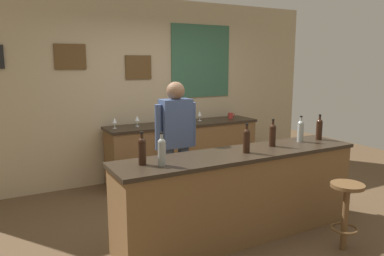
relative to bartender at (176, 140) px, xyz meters
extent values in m
plane|color=brown|center=(0.36, -0.38, -0.94)|extent=(10.00, 10.00, 0.00)
cube|color=tan|center=(0.36, 1.65, 0.46)|extent=(6.00, 0.06, 2.80)
cube|color=brown|center=(-0.84, 1.61, 0.97)|extent=(0.43, 0.02, 0.35)
cube|color=brown|center=(0.16, 1.61, 0.82)|extent=(0.41, 0.02, 0.36)
cube|color=#38664C|center=(1.27, 1.61, 0.91)|extent=(1.09, 0.02, 1.18)
cube|color=brown|center=(0.36, -0.78, -0.50)|extent=(2.67, 0.57, 0.88)
cube|color=#2D2319|center=(0.36, -0.78, -0.04)|extent=(2.73, 0.60, 0.04)
cube|color=brown|center=(0.76, 1.27, -0.51)|extent=(2.41, 0.53, 0.86)
cube|color=#2D2319|center=(0.76, 1.27, -0.06)|extent=(2.46, 0.56, 0.04)
cylinder|color=#384766|center=(0.10, 0.00, -0.51)|extent=(0.13, 0.13, 0.86)
cylinder|color=#384766|center=(-0.10, 0.00, -0.51)|extent=(0.13, 0.13, 0.86)
cube|color=#3F517A|center=(0.00, 0.00, 0.20)|extent=(0.36, 0.20, 0.56)
sphere|color=brown|center=(0.00, 0.00, 0.58)|extent=(0.21, 0.21, 0.21)
cylinder|color=#3F517A|center=(0.22, 0.00, 0.17)|extent=(0.08, 0.08, 0.52)
cylinder|color=#3F517A|center=(-0.22, 0.00, 0.17)|extent=(0.08, 0.08, 0.52)
cylinder|color=brown|center=(1.10, -1.52, -0.61)|extent=(0.06, 0.06, 0.65)
torus|color=brown|center=(1.10, -1.52, -0.72)|extent=(0.26, 0.26, 0.02)
cylinder|color=brown|center=(1.10, -1.52, -0.27)|extent=(0.32, 0.32, 0.03)
cylinder|color=black|center=(-0.70, -0.73, 0.08)|extent=(0.07, 0.07, 0.20)
sphere|color=black|center=(-0.70, -0.73, 0.20)|extent=(0.07, 0.07, 0.07)
cylinder|color=black|center=(-0.70, -0.73, 0.23)|extent=(0.03, 0.03, 0.09)
cylinder|color=black|center=(-0.70, -0.73, 0.28)|extent=(0.03, 0.03, 0.02)
cylinder|color=#999E99|center=(-0.56, -0.84, 0.08)|extent=(0.07, 0.07, 0.20)
sphere|color=#999E99|center=(-0.56, -0.84, 0.20)|extent=(0.07, 0.07, 0.07)
cylinder|color=#999E99|center=(-0.56, -0.84, 0.23)|extent=(0.03, 0.03, 0.09)
cylinder|color=black|center=(-0.56, -0.84, 0.28)|extent=(0.03, 0.03, 0.02)
cylinder|color=black|center=(0.40, -0.82, 0.08)|extent=(0.07, 0.07, 0.20)
sphere|color=black|center=(0.40, -0.82, 0.20)|extent=(0.07, 0.07, 0.07)
cylinder|color=black|center=(0.40, -0.82, 0.23)|extent=(0.03, 0.03, 0.09)
cylinder|color=black|center=(0.40, -0.82, 0.28)|extent=(0.03, 0.03, 0.02)
cylinder|color=black|center=(0.83, -0.72, 0.08)|extent=(0.07, 0.07, 0.20)
sphere|color=black|center=(0.83, -0.72, 0.20)|extent=(0.07, 0.07, 0.07)
cylinder|color=black|center=(0.83, -0.72, 0.23)|extent=(0.03, 0.03, 0.09)
cylinder|color=black|center=(0.83, -0.72, 0.28)|extent=(0.03, 0.03, 0.02)
cylinder|color=#999E99|center=(1.28, -0.70, 0.08)|extent=(0.07, 0.07, 0.20)
sphere|color=#999E99|center=(1.28, -0.70, 0.20)|extent=(0.07, 0.07, 0.07)
cylinder|color=#999E99|center=(1.28, -0.70, 0.23)|extent=(0.03, 0.03, 0.09)
cylinder|color=black|center=(1.28, -0.70, 0.28)|extent=(0.03, 0.03, 0.02)
cylinder|color=black|center=(1.56, -0.71, 0.08)|extent=(0.07, 0.07, 0.20)
sphere|color=black|center=(1.56, -0.71, 0.20)|extent=(0.07, 0.07, 0.07)
cylinder|color=black|center=(1.56, -0.71, 0.23)|extent=(0.03, 0.03, 0.09)
cylinder|color=black|center=(1.56, -0.71, 0.28)|extent=(0.03, 0.03, 0.02)
cylinder|color=silver|center=(-0.33, 1.31, -0.03)|extent=(0.06, 0.06, 0.00)
cylinder|color=silver|center=(-0.33, 1.31, 0.01)|extent=(0.01, 0.01, 0.07)
cone|color=silver|center=(-0.33, 1.31, 0.08)|extent=(0.07, 0.07, 0.08)
cylinder|color=silver|center=(0.02, 1.33, -0.03)|extent=(0.06, 0.06, 0.00)
cylinder|color=silver|center=(0.02, 1.33, 0.01)|extent=(0.01, 0.01, 0.07)
cone|color=silver|center=(0.02, 1.33, 0.08)|extent=(0.07, 0.07, 0.08)
cylinder|color=silver|center=(0.38, 1.28, -0.03)|extent=(0.06, 0.06, 0.00)
cylinder|color=silver|center=(0.38, 1.28, 0.01)|extent=(0.01, 0.01, 0.07)
cone|color=silver|center=(0.38, 1.28, 0.08)|extent=(0.07, 0.07, 0.08)
cylinder|color=silver|center=(0.75, 1.29, -0.03)|extent=(0.06, 0.06, 0.00)
cylinder|color=silver|center=(0.75, 1.29, 0.01)|extent=(0.01, 0.01, 0.07)
cone|color=silver|center=(0.75, 1.29, 0.08)|extent=(0.07, 0.07, 0.08)
cylinder|color=silver|center=(1.09, 1.33, -0.03)|extent=(0.06, 0.06, 0.00)
cylinder|color=silver|center=(1.09, 1.33, 0.01)|extent=(0.01, 0.01, 0.07)
cone|color=silver|center=(1.09, 1.33, 0.08)|extent=(0.07, 0.07, 0.08)
cylinder|color=#B2332D|center=(1.67, 1.30, 0.01)|extent=(0.08, 0.08, 0.09)
torus|color=#B2332D|center=(1.73, 1.30, 0.02)|extent=(0.06, 0.01, 0.06)
camera|label=1|loc=(-1.87, -3.80, 0.91)|focal=34.61mm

